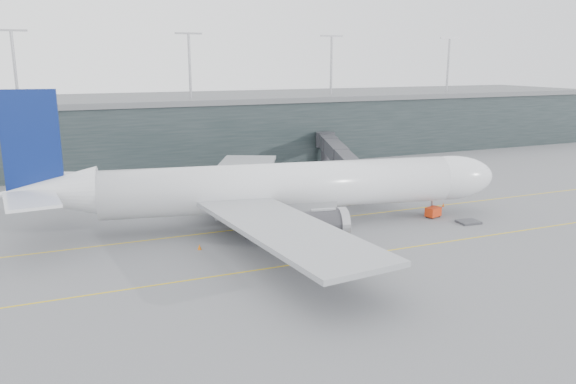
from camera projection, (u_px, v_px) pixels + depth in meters
name	position (u px, v px, depth m)	size (l,w,h in m)	color
ground	(235.00, 222.00, 83.95)	(320.00, 320.00, 0.00)	#555559
taxiline_a	(244.00, 229.00, 80.36)	(160.00, 0.25, 0.02)	gold
taxiline_b	(286.00, 266.00, 65.98)	(160.00, 0.25, 0.02)	gold
taxiline_lead_main	(229.00, 191.00, 103.79)	(0.25, 60.00, 0.02)	gold
terminal	(162.00, 128.00, 134.30)	(240.00, 36.00, 29.00)	#1D2627
main_aircraft	(277.00, 188.00, 80.88)	(71.29, 66.25, 20.03)	silver
jet_bridge	(325.00, 151.00, 114.99)	(18.70, 46.20, 7.27)	#2C2C31
gse_cart	(433.00, 212.00, 86.01)	(2.67, 2.11, 1.59)	red
baggage_dolly	(468.00, 222.00, 83.18)	(3.13, 2.51, 0.31)	#3A3A3F
uld_a	(183.00, 205.00, 89.61)	(2.38, 2.17, 1.76)	#343439
uld_b	(200.00, 202.00, 91.99)	(2.17, 1.87, 1.72)	#343439
uld_c	(216.00, 198.00, 94.26)	(2.56, 2.36, 1.88)	#343439
cone_nose	(443.00, 205.00, 92.42)	(0.41, 0.41, 0.65)	#EB540D
cone_wing_stbd	(371.00, 252.00, 69.64)	(0.40, 0.40, 0.63)	#CD540B
cone_wing_port	(262.00, 197.00, 97.74)	(0.42, 0.42, 0.66)	orange
cone_tail	(199.00, 247.00, 71.51)	(0.46, 0.46, 0.74)	orange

